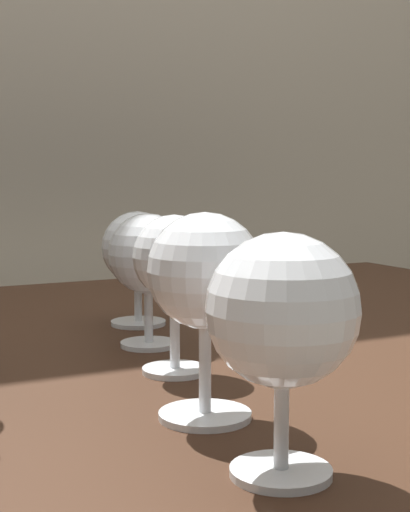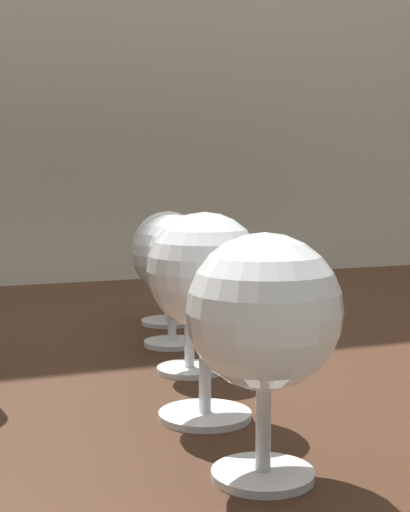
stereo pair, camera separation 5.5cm
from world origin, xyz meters
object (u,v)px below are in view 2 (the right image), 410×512
at_px(wine_glass_white, 189,262).
at_px(wine_glass_amber, 168,249).
at_px(wine_glass_pinot, 172,257).
at_px(wine_glass_chardonnay, 264,313).
at_px(wine_glass_merlot, 205,277).

height_order(wine_glass_white, wine_glass_amber, wine_glass_white).
height_order(wine_glass_pinot, wine_glass_amber, wine_glass_pinot).
xyz_separation_m(wine_glass_chardonnay, wine_glass_white, (0.04, 0.24, 0.00)).
xyz_separation_m(wine_glass_merlot, wine_glass_pinot, (0.05, 0.23, -0.01)).
bearing_deg(wine_glass_chardonnay, wine_glass_merlot, 85.90).
bearing_deg(wine_glass_merlot, wine_glass_chardonnay, -94.10).
height_order(wine_glass_white, wine_glass_pinot, wine_glass_white).
xyz_separation_m(wine_glass_chardonnay, wine_glass_amber, (0.09, 0.46, -0.01)).
relative_size(wine_glass_pinot, wine_glass_amber, 1.03).
distance_m(wine_glass_chardonnay, wine_glass_pinot, 0.35).
bearing_deg(wine_glass_amber, wine_glass_merlot, -104.14).
distance_m(wine_glass_merlot, wine_glass_white, 0.13).
bearing_deg(wine_glass_pinot, wine_glass_white, -100.48).
bearing_deg(wine_glass_chardonnay, wine_glass_white, 80.07).
height_order(wine_glass_chardonnay, wine_glass_merlot, wine_glass_merlot).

